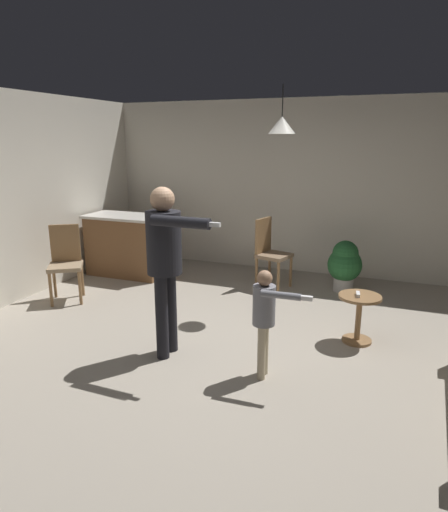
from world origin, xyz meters
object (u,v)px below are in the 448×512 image
dining_chair_near_wall (270,250)px  spare_remote_on_table (358,294)px  kitchen_counter (127,245)px  side_table_by_couch (359,313)px  potted_plant_corner (345,264)px  person_adult (166,254)px  person_child (265,312)px  dining_chair_by_counter (66,260)px

dining_chair_near_wall → spare_remote_on_table: (1.36, -1.48, -0.01)m
kitchen_counter → side_table_by_couch: kitchen_counter is taller
potted_plant_corner → spare_remote_on_table: potted_plant_corner is taller
person_adult → spare_remote_on_table: (1.71, 0.95, -0.50)m
person_child → spare_remote_on_table: 1.25m
dining_chair_near_wall → spare_remote_on_table: dining_chair_near_wall is taller
kitchen_counter → spare_remote_on_table: 3.83m
side_table_by_couch → person_adult: size_ratio=0.31×
side_table_by_couch → potted_plant_corner: size_ratio=0.71×
side_table_by_couch → dining_chair_near_wall: (-1.38, 1.46, 0.22)m
spare_remote_on_table → kitchen_counter: bearing=160.7°
dining_chair_by_counter → side_table_by_couch: bearing=146.8°
kitchen_counter → person_adult: size_ratio=0.75×
dining_chair_near_wall → person_adult: bearing=7.1°
dining_chair_by_counter → potted_plant_corner: (3.41, 1.68, -0.14)m
person_child → dining_chair_by_counter: 3.20m
person_adult → spare_remote_on_table: size_ratio=12.86×
kitchen_counter → potted_plant_corner: (3.30, 0.40, -0.08)m
side_table_by_couch → dining_chair_by_counter: (-3.75, -0.04, 0.22)m
person_child → spare_remote_on_table: person_child is taller
side_table_by_couch → spare_remote_on_table: (-0.02, -0.02, 0.21)m
person_child → potted_plant_corner: (0.38, 2.69, -0.22)m
kitchen_counter → dining_chair_near_wall: dining_chair_near_wall is taller
spare_remote_on_table → person_child: bearing=-124.2°
side_table_by_couch → dining_chair_by_counter: bearing=-179.3°
side_table_by_couch → person_adult: (-1.73, -0.98, 0.71)m
kitchen_counter → side_table_by_couch: bearing=-18.9°
person_child → potted_plant_corner: person_child is taller
side_table_by_couch → person_child: bearing=-124.3°
dining_chair_near_wall → kitchen_counter: bearing=-69.1°
side_table_by_couch → potted_plant_corner: 1.68m
side_table_by_couch → dining_chair_near_wall: size_ratio=0.52×
dining_chair_near_wall → potted_plant_corner: 1.06m
potted_plant_corner → person_adult: bearing=-118.0°
side_table_by_couch → person_adult: person_adult is taller
kitchen_counter → person_child: bearing=-38.3°
kitchen_counter → side_table_by_couch: size_ratio=2.42×
dining_chair_near_wall → spare_remote_on_table: bearing=57.9°
dining_chair_by_counter → kitchen_counter: bearing=-128.9°
dining_chair_by_counter → potted_plant_corner: bearing=172.4°
dining_chair_by_counter → person_child: bearing=127.7°
side_table_by_couch → dining_chair_by_counter: size_ratio=0.52×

